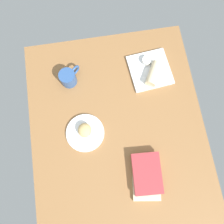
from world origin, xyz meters
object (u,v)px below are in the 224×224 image
at_px(round_plate, 85,133).
at_px(book_stack, 147,175).
at_px(sauce_cup, 147,61).
at_px(breakfast_wrap, 154,74).
at_px(square_plate, 150,70).
at_px(scone_pastry, 85,130).
at_px(coffee_mug, 68,78).

relative_size(round_plate, book_stack, 0.82).
xyz_separation_m(sauce_cup, breakfast_wrap, (-0.09, -0.02, 0.01)).
relative_size(square_plate, breakfast_wrap, 1.65).
relative_size(square_plate, sauce_cup, 4.04).
relative_size(round_plate, scone_pastry, 2.68).
xyz_separation_m(round_plate, book_stack, (-0.25, -0.27, 0.02)).
height_order(sauce_cup, breakfast_wrap, breakfast_wrap).
distance_m(scone_pastry, breakfast_wrap, 0.47).
distance_m(scone_pastry, book_stack, 0.38).
relative_size(scone_pastry, breakfast_wrap, 0.56).
bearing_deg(scone_pastry, square_plate, -54.39).
relative_size(square_plate, coffee_mug, 1.93).
bearing_deg(square_plate, coffee_mug, 88.72).
distance_m(scone_pastry, square_plate, 0.49).
xyz_separation_m(scone_pastry, square_plate, (0.28, -0.39, -0.03)).
bearing_deg(sauce_cup, book_stack, 168.91).
bearing_deg(coffee_mug, round_plate, -171.20).
height_order(scone_pastry, coffee_mug, coffee_mug).
bearing_deg(coffee_mug, square_plate, -91.28).
bearing_deg(round_plate, scone_pastry, -13.89).
height_order(book_stack, coffee_mug, coffee_mug).
height_order(sauce_cup, book_stack, book_stack).
relative_size(round_plate, square_plate, 0.91).
bearing_deg(sauce_cup, breakfast_wrap, -167.54).
distance_m(book_stack, coffee_mug, 0.64).
height_order(round_plate, square_plate, square_plate).
xyz_separation_m(square_plate, coffee_mug, (0.01, 0.44, 0.04)).
bearing_deg(round_plate, sauce_cup, -48.75).
bearing_deg(breakfast_wrap, book_stack, -75.85).
bearing_deg(book_stack, round_plate, 46.55).
distance_m(round_plate, coffee_mug, 0.31).
bearing_deg(breakfast_wrap, square_plate, 131.53).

